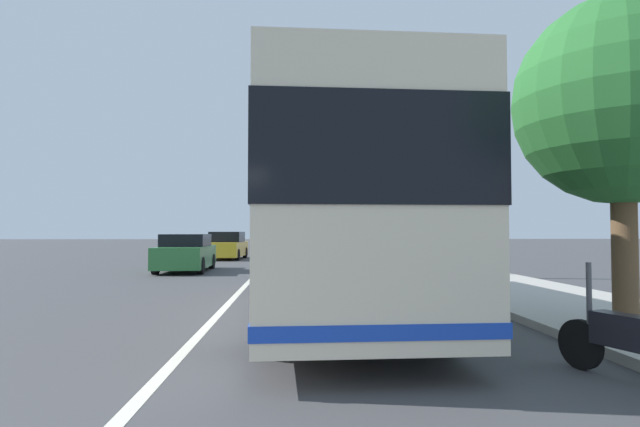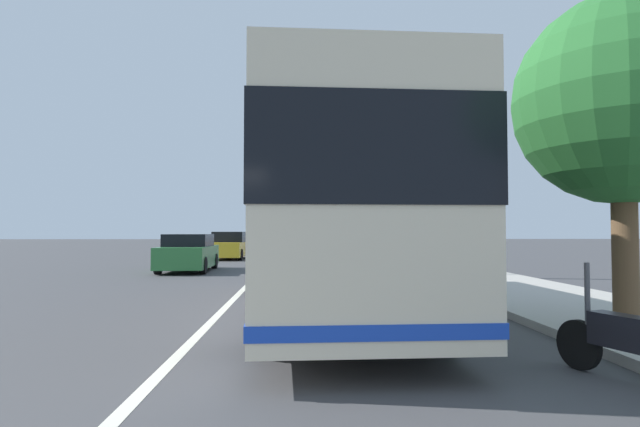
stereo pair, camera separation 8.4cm
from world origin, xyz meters
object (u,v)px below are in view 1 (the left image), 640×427
object	(u,v)px
car_side_street	(262,241)
utility_pole	(444,163)
coach_bus	(329,210)
roadside_tree_mid_block	(622,102)
car_oncoming	(319,246)
car_far_distant	(186,253)
car_ahead_same_lane	(227,246)

from	to	relation	value
car_side_street	utility_pole	world-z (taller)	utility_pole
coach_bus	utility_pole	world-z (taller)	utility_pole
roadside_tree_mid_block	utility_pole	size ratio (longest dim) A/B	0.64
car_side_street	utility_pole	xyz separation A→B (m)	(-32.85, -8.46, 3.30)
coach_bus	car_oncoming	xyz separation A→B (m)	(20.72, -0.76, -1.31)
roadside_tree_mid_block	car_oncoming	bearing A→B (deg)	8.50
car_far_distant	car_side_street	bearing A→B (deg)	176.56
utility_pole	roadside_tree_mid_block	bearing A→B (deg)	178.45
car_oncoming	utility_pole	xyz separation A→B (m)	(-13.35, -3.78, 3.30)
car_oncoming	car_side_street	bearing A→B (deg)	11.36
car_oncoming	utility_pole	size ratio (longest dim) A/B	0.50
roadside_tree_mid_block	utility_pole	distance (m)	10.10
car_far_distant	utility_pole	distance (m)	10.62
coach_bus	car_side_street	world-z (taller)	coach_bus
car_oncoming	car_far_distant	bearing A→B (deg)	148.10
coach_bus	car_far_distant	xyz separation A→B (m)	(10.55, 5.06, -1.30)
car_far_distant	coach_bus	bearing A→B (deg)	24.34
car_ahead_same_lane	utility_pole	bearing A→B (deg)	39.26
car_ahead_same_lane	roadside_tree_mid_block	bearing A→B (deg)	24.28
coach_bus	car_side_street	distance (m)	40.43
car_ahead_same_lane	roadside_tree_mid_block	size ratio (longest dim) A/B	0.89
coach_bus	car_ahead_same_lane	size ratio (longest dim) A/B	2.29
car_side_street	utility_pole	distance (m)	34.08
car_side_street	car_oncoming	bearing A→B (deg)	15.65
coach_bus	utility_pole	xyz separation A→B (m)	(7.37, -4.53, 1.98)
coach_bus	car_side_street	size ratio (longest dim) A/B	2.40
car_far_distant	car_side_street	size ratio (longest dim) A/B	1.00
car_far_distant	utility_pole	bearing A→B (deg)	70.38
car_far_distant	utility_pole	world-z (taller)	utility_pole
car_oncoming	car_ahead_same_lane	world-z (taller)	car_ahead_same_lane
car_oncoming	roadside_tree_mid_block	xyz separation A→B (m)	(-23.44, -3.50, 2.84)
coach_bus	car_far_distant	size ratio (longest dim) A/B	2.40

